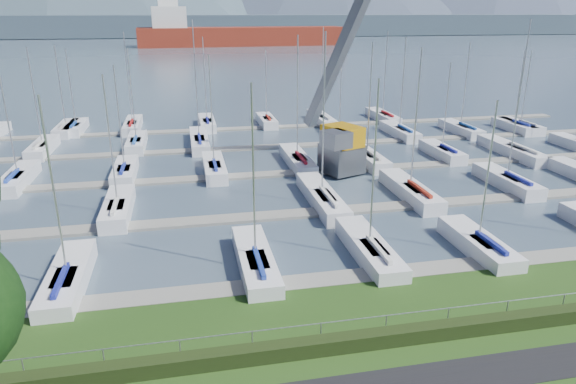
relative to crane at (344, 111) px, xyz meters
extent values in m
cube|color=#475868|center=(-8.19, 233.57, -5.73)|extent=(800.00, 540.00, 0.20)
cube|color=black|center=(-8.19, -26.83, -4.98)|extent=(80.00, 0.70, 0.70)
cylinder|color=#909498|center=(-8.19, -26.43, -4.13)|extent=(80.00, 0.04, 0.04)
cube|color=#3E4E5B|center=(-8.19, 303.57, 0.67)|extent=(900.00, 80.00, 12.00)
cube|color=slate|center=(-8.19, -20.43, -5.55)|extent=(90.00, 1.60, 0.25)
cube|color=slate|center=(-8.19, -10.43, -5.55)|extent=(90.00, 1.60, 0.25)
cube|color=slate|center=(-8.19, -0.43, -5.55)|extent=(90.00, 1.60, 0.25)
cube|color=gray|center=(-8.19, 9.57, -5.55)|extent=(90.00, 1.60, 0.25)
cube|color=gray|center=(-8.19, 19.57, -5.55)|extent=(90.00, 1.60, 0.25)
cube|color=#54575B|center=(-0.46, -1.23, -4.13)|extent=(4.14, 4.14, 2.60)
cube|color=#BF840B|center=(-0.46, -1.23, -2.03)|extent=(3.65, 4.11, 1.80)
cube|color=slate|center=(1.34, 3.27, 6.97)|extent=(6.67, 10.11, 19.89)
cube|color=slate|center=(-1.66, -3.23, -1.83)|extent=(2.66, 2.77, 1.40)
cube|color=maroon|center=(13.67, 190.34, -2.83)|extent=(91.28, 22.67, 10.00)
cube|color=silver|center=(-17.95, 188.69, 4.67)|extent=(14.71, 14.71, 12.00)
cube|color=silver|center=(-17.95, 188.69, 11.67)|extent=(8.40, 8.40, 4.00)
camera|label=1|loc=(-14.39, -44.73, 8.56)|focal=32.00mm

